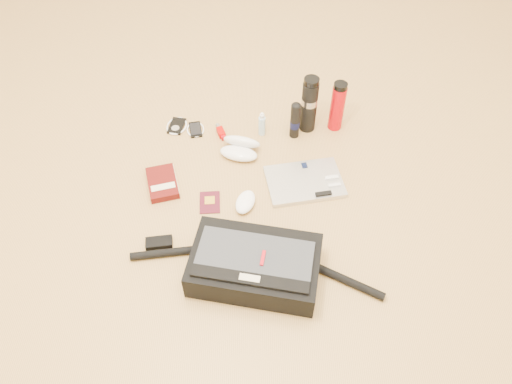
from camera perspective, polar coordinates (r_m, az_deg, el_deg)
ground at (r=2.00m, az=-0.25°, el=-1.87°), size 4.00×4.00×0.00m
messenger_bag at (r=1.78m, az=-0.22°, el=-8.32°), size 0.92×0.36×0.13m
laptop at (r=2.09m, az=5.60°, el=1.18°), size 0.34×0.27×0.03m
book at (r=2.10m, az=-10.61°, el=1.02°), size 0.16×0.20×0.03m
passport at (r=2.03m, az=-5.30°, el=-1.17°), size 0.09×0.12×0.01m
mouse at (r=2.00m, az=-1.23°, el=-1.15°), size 0.11×0.14×0.04m
sunglasses_case at (r=2.18m, az=-1.82°, el=5.08°), size 0.20×0.18×0.10m
ipod at (r=2.35m, az=-9.05°, el=7.46°), size 0.11×0.12×0.01m
phone at (r=2.33m, az=-6.93°, el=7.11°), size 0.09×0.11×0.01m
inhaler at (r=2.29m, az=-4.06°, el=6.89°), size 0.05×0.10×0.03m
spray_bottle at (r=2.26m, az=0.68°, el=7.68°), size 0.04×0.04×0.12m
aerosol_can at (r=2.23m, az=4.49°, el=8.19°), size 0.06×0.06×0.19m
thermos_black at (r=2.25m, az=6.10°, el=9.94°), size 0.09×0.09×0.28m
thermos_red at (r=2.28m, az=9.29°, el=9.64°), size 0.07×0.07×0.25m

